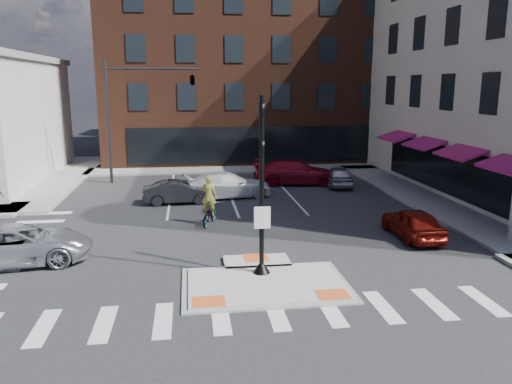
{
  "coord_description": "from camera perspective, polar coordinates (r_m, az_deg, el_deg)",
  "views": [
    {
      "loc": [
        -2.35,
        -15.55,
        6.45
      ],
      "look_at": [
        0.4,
        4.75,
        2.0
      ],
      "focal_mm": 35.0,
      "sensor_mm": 36.0,
      "label": 1
    }
  ],
  "objects": [
    {
      "name": "bg_car_dark",
      "position": [
        27.73,
        -8.85,
        -0.01
      ],
      "size": [
        3.86,
        1.44,
        1.26
      ],
      "primitive_type": "imported",
      "rotation": [
        0.0,
        0.0,
        1.6
      ],
      "color": "#26252B",
      "rests_on": "ground"
    },
    {
      "name": "silver_suv",
      "position": [
        20.23,
        -25.59,
        -5.44
      ],
      "size": [
        5.48,
        3.13,
        1.44
      ],
      "primitive_type": "imported",
      "rotation": [
        0.0,
        0.0,
        1.72
      ],
      "color": "silver",
      "rests_on": "ground"
    },
    {
      "name": "white_pickup",
      "position": [
        28.88,
        -3.23,
        0.82
      ],
      "size": [
        5.35,
        2.91,
        1.47
      ],
      "primitive_type": "imported",
      "rotation": [
        0.0,
        0.0,
        1.75
      ],
      "color": "white",
      "rests_on": "ground"
    },
    {
      "name": "cyclist",
      "position": [
        23.26,
        -5.38,
        -1.88
      ],
      "size": [
        1.23,
        2.0,
        2.35
      ],
      "rotation": [
        0.0,
        0.0,
        2.82
      ],
      "color": "#3F3F44",
      "rests_on": "ground"
    },
    {
      "name": "signal_pole",
      "position": [
        16.63,
        0.66,
        -2.0
      ],
      "size": [
        0.6,
        0.6,
        5.98
      ],
      "color": "black",
      "rests_on": "refuge_island"
    },
    {
      "name": "ground",
      "position": [
        16.99,
        0.84,
        -10.05
      ],
      "size": [
        120.0,
        120.0,
        0.0
      ],
      "primitive_type": "plane",
      "color": "#28282B",
      "rests_on": "ground"
    },
    {
      "name": "mast_arm_signal",
      "position": [
        33.57,
        -9.83,
        11.67
      ],
      "size": [
        6.1,
        2.24,
        8.0
      ],
      "color": "black",
      "rests_on": "ground"
    },
    {
      "name": "red_sedan",
      "position": [
        22.3,
        17.47,
        -3.38
      ],
      "size": [
        1.57,
        3.85,
        1.31
      ],
      "primitive_type": "imported",
      "rotation": [
        0.0,
        0.0,
        3.15
      ],
      "color": "maroon",
      "rests_on": "ground"
    },
    {
      "name": "refuge_island",
      "position": [
        16.74,
        0.97,
        -10.22
      ],
      "size": [
        5.4,
        4.65,
        0.13
      ],
      "color": "gray",
      "rests_on": "ground"
    },
    {
      "name": "building_far_left",
      "position": [
        67.58,
        -9.27,
        10.87
      ],
      "size": [
        10.0,
        12.0,
        10.0
      ],
      "primitive_type": "cube",
      "color": "slate",
      "rests_on": "ground"
    },
    {
      "name": "building_n",
      "position": [
        47.86,
        -1.32,
        13.87
      ],
      "size": [
        24.4,
        18.4,
        15.5
      ],
      "color": "#4C2618",
      "rests_on": "ground"
    },
    {
      "name": "sidewalk_n",
      "position": [
        38.46,
        0.4,
        2.71
      ],
      "size": [
        26.0,
        3.0,
        0.15
      ],
      "primitive_type": "cube",
      "color": "gray",
      "rests_on": "ground"
    },
    {
      "name": "bg_car_silver",
      "position": [
        32.51,
        9.41,
        1.82
      ],
      "size": [
        2.06,
        4.01,
        1.31
      ],
      "primitive_type": "imported",
      "rotation": [
        0.0,
        0.0,
        3.0
      ],
      "color": "#A5A8AC",
      "rests_on": "ground"
    },
    {
      "name": "building_far_right",
      "position": [
        70.47,
        1.6,
        11.88
      ],
      "size": [
        12.0,
        12.0,
        12.0
      ],
      "primitive_type": "cube",
      "color": "brown",
      "rests_on": "ground"
    },
    {
      "name": "sidewalk_e",
      "position": [
        29.43,
        19.05,
        -0.94
      ],
      "size": [
        3.0,
        24.0,
        0.15
      ],
      "primitive_type": "cube",
      "color": "gray",
      "rests_on": "ground"
    },
    {
      "name": "bg_car_red",
      "position": [
        32.78,
        4.57,
        2.3
      ],
      "size": [
        5.77,
        2.9,
        1.61
      ],
      "primitive_type": "imported",
      "rotation": [
        0.0,
        0.0,
        1.45
      ],
      "color": "maroon",
      "rests_on": "ground"
    }
  ]
}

